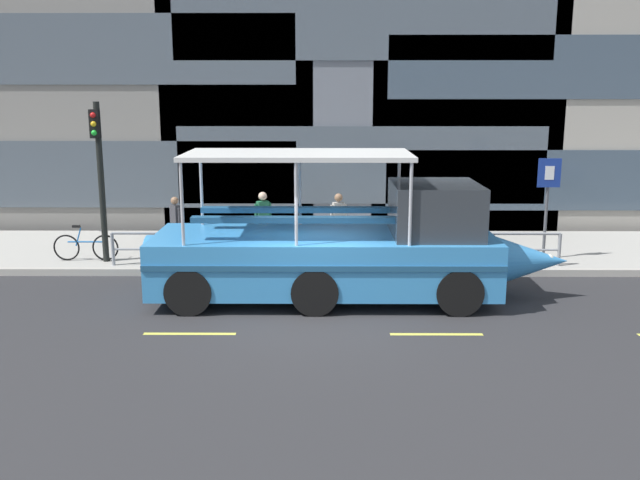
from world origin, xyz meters
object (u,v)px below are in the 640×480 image
(duck_tour_boat, at_px, (349,250))
(pedestrian_mid_right, at_px, (263,216))
(leaned_bicycle, at_px, (86,247))
(pedestrian_near_stern, at_px, (175,219))
(traffic_light_pole, at_px, (99,167))
(parking_sign, at_px, (548,191))
(pedestrian_mid_left, at_px, (338,217))
(pedestrian_near_bow, at_px, (466,218))

(duck_tour_boat, bearing_deg, pedestrian_mid_right, 120.70)
(pedestrian_mid_right, bearing_deg, duck_tour_boat, -59.30)
(pedestrian_mid_right, bearing_deg, leaned_bicycle, -168.34)
(leaned_bicycle, relative_size, pedestrian_near_stern, 1.12)
(traffic_light_pole, distance_m, parking_sign, 11.74)
(duck_tour_boat, distance_m, pedestrian_mid_left, 3.88)
(pedestrian_near_stern, bearing_deg, pedestrian_mid_left, -0.12)
(pedestrian_mid_left, height_order, pedestrian_near_stern, pedestrian_mid_left)
(leaned_bicycle, relative_size, pedestrian_mid_right, 1.02)
(traffic_light_pole, xyz_separation_m, duck_tour_boat, (6.36, -2.69, -1.59))
(traffic_light_pole, bearing_deg, duck_tour_boat, -22.96)
(pedestrian_near_bow, distance_m, pedestrian_near_stern, 8.11)
(traffic_light_pole, bearing_deg, leaned_bicycle, 166.25)
(pedestrian_mid_left, bearing_deg, parking_sign, -8.58)
(duck_tour_boat, bearing_deg, pedestrian_near_bow, 48.66)
(parking_sign, bearing_deg, pedestrian_near_bow, 157.50)
(duck_tour_boat, relative_size, pedestrian_near_stern, 6.06)
(duck_tour_boat, bearing_deg, leaned_bicycle, 157.74)
(parking_sign, bearing_deg, leaned_bicycle, -179.01)
(traffic_light_pole, height_order, pedestrian_mid_right, traffic_light_pole)
(traffic_light_pole, height_order, duck_tour_boat, traffic_light_pole)
(parking_sign, height_order, pedestrian_mid_right, parking_sign)
(traffic_light_pole, xyz_separation_m, pedestrian_near_stern, (1.64, 1.19, -1.59))
(leaned_bicycle, xyz_separation_m, pedestrian_mid_right, (4.66, 0.96, 0.66))
(duck_tour_boat, height_order, pedestrian_near_bow, duck_tour_boat)
(leaned_bicycle, height_order, pedestrian_mid_left, pedestrian_mid_left)
(pedestrian_mid_right, bearing_deg, pedestrian_near_stern, 177.86)
(traffic_light_pole, relative_size, pedestrian_mid_left, 2.51)
(duck_tour_boat, bearing_deg, pedestrian_near_stern, 140.52)
(duck_tour_boat, xyz_separation_m, pedestrian_near_bow, (3.39, 3.86, 0.05))
(leaned_bicycle, distance_m, pedestrian_near_stern, 2.50)
(parking_sign, distance_m, leaned_bicycle, 12.36)
(duck_tour_boat, distance_m, pedestrian_near_bow, 5.14)
(duck_tour_boat, bearing_deg, parking_sign, 29.57)
(traffic_light_pole, height_order, pedestrian_near_bow, traffic_light_pole)
(leaned_bicycle, bearing_deg, traffic_light_pole, -13.75)
(pedestrian_mid_right, xyz_separation_m, pedestrian_near_stern, (-2.46, 0.09, -0.09))
(duck_tour_boat, bearing_deg, pedestrian_mid_left, 92.26)
(leaned_bicycle, relative_size, pedestrian_near_bow, 1.06)
(leaned_bicycle, height_order, pedestrian_near_bow, pedestrian_near_bow)
(pedestrian_near_stern, bearing_deg, pedestrian_mid_right, -2.14)
(traffic_light_pole, xyz_separation_m, leaned_bicycle, (-0.55, 0.14, -2.15))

